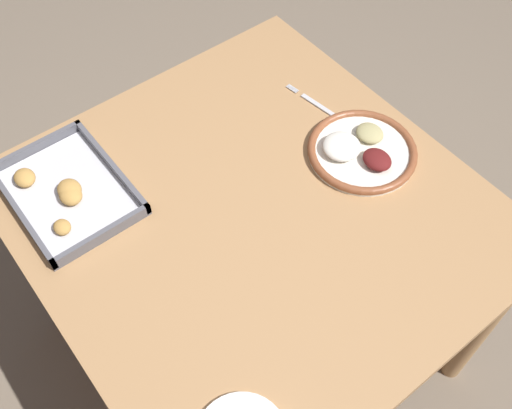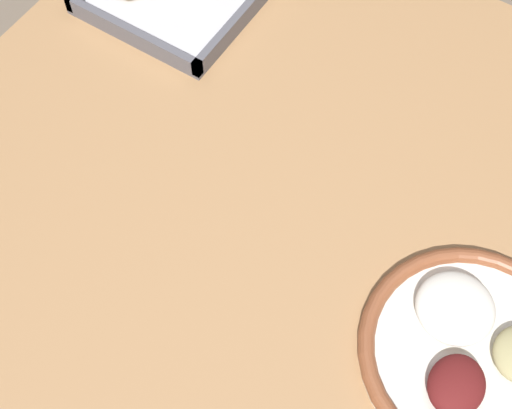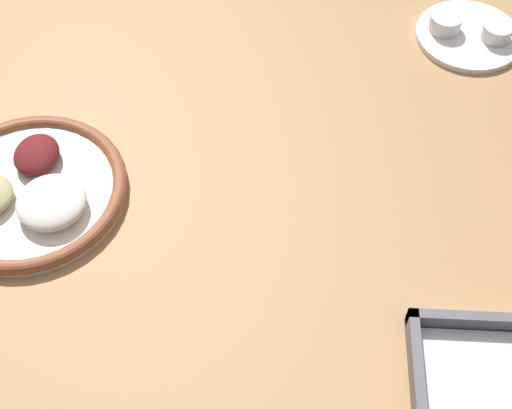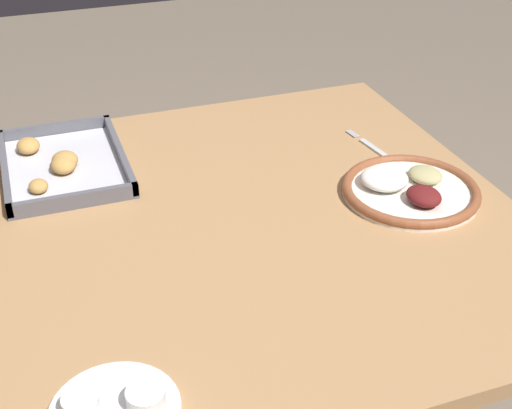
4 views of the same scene
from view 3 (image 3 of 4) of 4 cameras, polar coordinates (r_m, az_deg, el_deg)
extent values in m
cube|color=#AD7F51|center=(0.96, -0.03, -2.04)|extent=(1.02, 0.97, 0.03)
cylinder|color=#AD7F51|center=(1.60, -14.87, 4.83)|extent=(0.06, 0.06, 0.72)
cylinder|color=#AD7F51|center=(1.59, 16.78, 3.54)|extent=(0.06, 0.06, 0.72)
cylinder|color=white|center=(1.02, -17.64, 0.94)|extent=(0.26, 0.26, 0.01)
torus|color=brown|center=(1.01, -17.72, 1.14)|extent=(0.27, 0.27, 0.02)
ellipsoid|color=white|center=(0.97, -16.00, 0.35)|extent=(0.09, 0.09, 0.03)
ellipsoid|color=maroon|center=(1.03, -17.15, 3.84)|extent=(0.07, 0.06, 0.03)
cylinder|color=white|center=(1.24, 16.63, 12.80)|extent=(0.17, 0.17, 0.01)
cylinder|color=silver|center=(1.22, 14.92, 13.89)|extent=(0.05, 0.05, 0.03)
cylinder|color=#C67F23|center=(1.22, 15.03, 14.27)|extent=(0.04, 0.04, 0.01)
cylinder|color=silver|center=(1.23, 18.72, 12.95)|extent=(0.05, 0.05, 0.03)
cylinder|color=#593319|center=(1.22, 18.84, 13.30)|extent=(0.04, 0.04, 0.01)
cube|color=#595960|center=(0.90, 19.71, -8.86)|extent=(0.01, 0.24, 0.03)
camera|label=1|loc=(1.28, 52.12, 59.87)|focal=42.00mm
camera|label=2|loc=(0.95, -22.20, 53.52)|focal=50.00mm
camera|label=4|loc=(1.62, 23.55, 49.11)|focal=50.00mm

